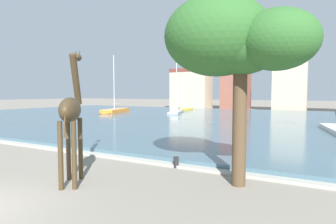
% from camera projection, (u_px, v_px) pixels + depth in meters
% --- Properties ---
extents(harbor_water, '(89.76, 44.28, 0.30)m').
position_uv_depth(harbor_water, '(235.00, 120.00, 33.80)').
color(harbor_water, '#476675').
rests_on(harbor_water, ground).
extents(quay_edge_coping, '(89.76, 0.50, 0.12)m').
position_uv_depth(quay_edge_coping, '(123.00, 158.00, 14.10)').
color(quay_edge_coping, '#ADA89E').
rests_on(quay_edge_coping, ground).
extents(giraffe_statue, '(2.11, 2.65, 5.22)m').
position_uv_depth(giraffe_statue, '(71.00, 112.00, 10.25)').
color(giraffe_statue, '#42331E').
rests_on(giraffe_statue, ground).
extents(sailboat_grey, '(3.77, 7.83, 8.42)m').
position_uv_depth(sailboat_grey, '(176.00, 112.00, 44.33)').
color(sailboat_grey, '#939399').
rests_on(sailboat_grey, ground).
extents(sailboat_yellow, '(2.43, 6.93, 6.06)m').
position_uv_depth(sailboat_yellow, '(184.00, 110.00, 52.17)').
color(sailboat_yellow, gold).
rests_on(sailboat_yellow, ground).
extents(sailboat_orange, '(4.41, 9.22, 9.69)m').
position_uv_depth(sailboat_orange, '(114.00, 111.00, 45.45)').
color(sailboat_orange, orange).
rests_on(sailboat_orange, ground).
extents(shade_tree, '(5.35, 3.88, 6.91)m').
position_uv_depth(shade_tree, '(233.00, 40.00, 9.79)').
color(shade_tree, brown).
rests_on(shade_tree, ground).
extents(mooring_bollard, '(0.24, 0.24, 0.50)m').
position_uv_depth(mooring_bollard, '(176.00, 162.00, 12.50)').
color(mooring_bollard, '#232326').
rests_on(mooring_bollard, ground).
extents(townhouse_end_terrace, '(8.62, 5.38, 9.01)m').
position_uv_depth(townhouse_end_terrace, '(191.00, 89.00, 62.78)').
color(townhouse_end_terrace, '#C6B293').
rests_on(townhouse_end_terrace, ground).
extents(townhouse_corner_house, '(5.28, 7.44, 11.62)m').
position_uv_depth(townhouse_corner_house, '(236.00, 83.00, 60.86)').
color(townhouse_corner_house, '#8E5142').
rests_on(townhouse_corner_house, ground).
extents(townhouse_wide_warehouse, '(6.18, 6.20, 11.39)m').
position_uv_depth(townhouse_wide_warehouse, '(290.00, 82.00, 54.13)').
color(townhouse_wide_warehouse, '#C6B293').
rests_on(townhouse_wide_warehouse, ground).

